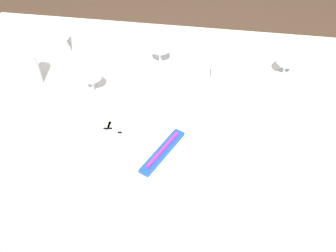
% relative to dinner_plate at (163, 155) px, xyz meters
% --- Properties ---
extents(ground_plane, '(6.00, 6.00, 0.00)m').
position_rel_dinner_plate_xyz_m(ground_plane, '(-0.04, 0.26, -0.75)').
color(ground_plane, '#4C3828').
extents(dining_table, '(1.80, 1.11, 0.74)m').
position_rel_dinner_plate_xyz_m(dining_table, '(-0.04, 0.26, -0.09)').
color(dining_table, white).
rests_on(dining_table, ground).
extents(dinner_plate, '(0.26, 0.26, 0.02)m').
position_rel_dinner_plate_xyz_m(dinner_plate, '(0.00, 0.00, 0.00)').
color(dinner_plate, white).
rests_on(dinner_plate, dining_table).
extents(toothbrush_package, '(0.12, 0.21, 0.02)m').
position_rel_dinner_plate_xyz_m(toothbrush_package, '(-0.00, 0.00, 0.02)').
color(toothbrush_package, blue).
rests_on(toothbrush_package, dinner_plate).
extents(fork_outer, '(0.03, 0.21, 0.00)m').
position_rel_dinner_plate_xyz_m(fork_outer, '(-0.16, 0.02, -0.01)').
color(fork_outer, beige).
rests_on(fork_outer, dining_table).
extents(fork_inner, '(0.03, 0.21, 0.00)m').
position_rel_dinner_plate_xyz_m(fork_inner, '(-0.19, 0.03, -0.01)').
color(fork_inner, beige).
rests_on(fork_inner, dining_table).
extents(fork_salad, '(0.03, 0.20, 0.00)m').
position_rel_dinner_plate_xyz_m(fork_salad, '(-0.22, 0.04, -0.01)').
color(fork_salad, beige).
rests_on(fork_salad, dining_table).
extents(dinner_knife, '(0.02, 0.23, 0.00)m').
position_rel_dinner_plate_xyz_m(dinner_knife, '(0.16, 0.02, -0.01)').
color(dinner_knife, beige).
rests_on(dinner_knife, dining_table).
extents(spoon_soup, '(0.03, 0.21, 0.01)m').
position_rel_dinner_plate_xyz_m(spoon_soup, '(0.19, 0.04, -0.01)').
color(spoon_soup, beige).
rests_on(spoon_soup, dining_table).
extents(spoon_dessert, '(0.03, 0.21, 0.01)m').
position_rel_dinner_plate_xyz_m(spoon_dessert, '(0.22, 0.04, -0.01)').
color(spoon_dessert, beige).
rests_on(spoon_dessert, dining_table).
extents(saucer_left, '(0.12, 0.12, 0.01)m').
position_rel_dinner_plate_xyz_m(saucer_left, '(0.16, 0.41, -0.00)').
color(saucer_left, white).
rests_on(saucer_left, dining_table).
extents(coffee_cup_left, '(0.10, 0.07, 0.07)m').
position_rel_dinner_plate_xyz_m(coffee_cup_left, '(0.16, 0.41, 0.04)').
color(coffee_cup_left, white).
rests_on(coffee_cup_left, saucer_left).
extents(wine_glass_centre, '(0.08, 0.08, 0.14)m').
position_rel_dinner_plate_xyz_m(wine_glass_centre, '(-0.31, 0.27, 0.09)').
color(wine_glass_centre, silver).
rests_on(wine_glass_centre, dining_table).
extents(wine_glass_left, '(0.08, 0.08, 0.13)m').
position_rel_dinner_plate_xyz_m(wine_glass_left, '(0.41, 0.49, 0.08)').
color(wine_glass_left, silver).
rests_on(wine_glass_left, dining_table).
extents(wine_glass_right, '(0.08, 0.08, 0.14)m').
position_rel_dinner_plate_xyz_m(wine_glass_right, '(-0.09, 0.49, 0.09)').
color(wine_glass_right, silver).
rests_on(wine_glass_right, dining_table).
extents(drink_tumbler, '(0.07, 0.07, 0.13)m').
position_rel_dinner_plate_xyz_m(drink_tumbler, '(-0.55, 0.29, 0.05)').
color(drink_tumbler, silver).
rests_on(drink_tumbler, dining_table).
extents(napkin_folded, '(0.08, 0.08, 0.17)m').
position_rel_dinner_plate_xyz_m(napkin_folded, '(-0.51, 0.51, 0.08)').
color(napkin_folded, white).
rests_on(napkin_folded, dining_table).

